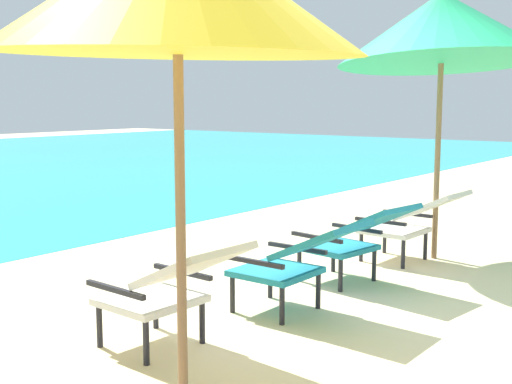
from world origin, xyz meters
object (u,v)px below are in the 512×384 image
(lounge_chair_near_left, at_px, (297,257))
(lounge_chair_far_right, at_px, (412,219))
(lounge_chair_near_right, at_px, (355,235))
(lounge_chair_far_left, at_px, (170,285))
(beach_umbrella_right, at_px, (442,28))

(lounge_chair_near_left, distance_m, lounge_chair_far_right, 1.85)
(lounge_chair_near_right, relative_size, lounge_chair_far_right, 1.05)
(lounge_chair_far_left, distance_m, lounge_chair_far_right, 2.86)
(lounge_chair_near_right, bearing_deg, lounge_chair_far_right, -2.82)
(lounge_chair_far_left, relative_size, lounge_chair_near_right, 0.96)
(lounge_chair_near_right, bearing_deg, lounge_chair_far_left, 176.00)
(lounge_chair_near_left, bearing_deg, lounge_chair_far_left, 169.01)
(lounge_chair_near_right, height_order, lounge_chair_far_right, same)
(lounge_chair_far_left, relative_size, beach_umbrella_right, 0.34)
(lounge_chair_far_left, height_order, lounge_chair_far_right, same)
(lounge_chair_far_left, distance_m, lounge_chair_near_left, 1.02)
(beach_umbrella_right, bearing_deg, lounge_chair_near_left, 178.11)
(lounge_chair_near_right, xyz_separation_m, beach_umbrella_right, (1.27, -0.13, 1.69))
(lounge_chair_near_left, height_order, beach_umbrella_right, beach_umbrella_right)
(lounge_chair_far_right, distance_m, beach_umbrella_right, 1.73)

